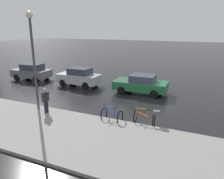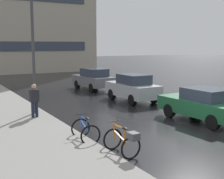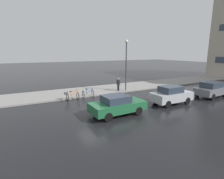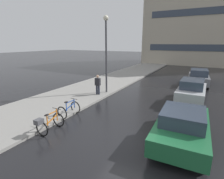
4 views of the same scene
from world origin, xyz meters
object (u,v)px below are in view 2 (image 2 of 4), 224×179
at_px(bicycle_nearest, 124,141).
at_px(bicycle_second, 85,131).
at_px(car_green, 204,104).
at_px(pedestrian, 34,100).
at_px(streetlamp, 33,35).
at_px(car_silver, 133,88).
at_px(car_grey, 94,79).

xyz_separation_m(bicycle_nearest, bicycle_second, (-0.44, 1.89, -0.08)).
height_order(car_green, pedestrian, pedestrian).
bearing_deg(pedestrian, streetlamp, 72.86).
relative_size(car_silver, car_grey, 0.98).
bearing_deg(bicycle_second, car_grey, 62.42).
bearing_deg(car_grey, pedestrian, -131.87).
height_order(car_grey, streetlamp, streetlamp).
distance_m(car_green, streetlamp, 8.50).
bearing_deg(bicycle_second, bicycle_nearest, -76.79).
bearing_deg(streetlamp, car_green, -36.90).
height_order(bicycle_nearest, car_silver, car_silver).
distance_m(pedestrian, streetlamp, 3.04).
distance_m(bicycle_nearest, bicycle_second, 1.94).
distance_m(car_silver, pedestrian, 6.72).
xyz_separation_m(bicycle_nearest, car_grey, (5.52, 13.30, 0.33)).
relative_size(car_grey, pedestrian, 2.34).
distance_m(bicycle_nearest, pedestrian, 6.03).
relative_size(car_silver, pedestrian, 2.30).
distance_m(car_silver, streetlamp, 6.97).
relative_size(bicycle_nearest, car_grey, 0.35).
relative_size(car_green, car_silver, 1.10).
bearing_deg(car_grey, streetlamp, -134.26).
bearing_deg(bicycle_nearest, car_green, 20.13).
bearing_deg(bicycle_nearest, car_silver, 55.08).
xyz_separation_m(bicycle_nearest, car_green, (5.49, 2.01, 0.28)).
height_order(car_grey, pedestrian, pedestrian).
xyz_separation_m(car_grey, streetlamp, (-6.36, -6.53, 3.03)).
bearing_deg(pedestrian, car_silver, 15.40).
relative_size(bicycle_nearest, pedestrian, 0.82).
relative_size(bicycle_second, streetlamp, 0.19).
distance_m(bicycle_second, streetlamp, 5.98).
relative_size(car_grey, streetlamp, 0.65).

